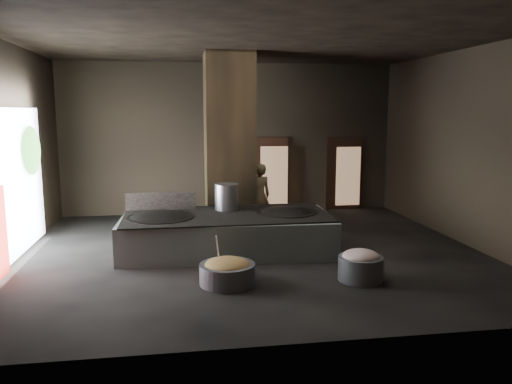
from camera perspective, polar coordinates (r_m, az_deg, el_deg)
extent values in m
cube|color=black|center=(11.16, -0.42, -7.06)|extent=(10.00, 9.00, 0.10)
cube|color=black|center=(10.81, -0.45, 17.05)|extent=(10.00, 9.00, 0.10)
cube|color=black|center=(15.25, -2.96, 6.09)|extent=(10.00, 0.10, 4.50)
cube|color=black|center=(6.30, 5.65, 1.65)|extent=(10.00, 0.10, 4.50)
cube|color=black|center=(11.18, -27.04, 3.97)|extent=(0.10, 9.00, 4.50)
cube|color=black|center=(12.52, 23.16, 4.69)|extent=(0.10, 9.00, 4.50)
cube|color=black|center=(12.59, -3.07, 5.43)|extent=(1.20, 1.20, 4.50)
cube|color=#A6B8AA|center=(11.12, -3.31, -4.74)|extent=(4.68, 2.41, 0.80)
cube|color=black|center=(11.03, -3.33, -2.64)|extent=(4.49, 2.15, 0.03)
ellipsoid|color=black|center=(10.95, -10.88, -3.22)|extent=(1.45, 1.45, 0.40)
cylinder|color=black|center=(10.94, -10.90, -2.86)|extent=(1.48, 1.48, 0.05)
ellipsoid|color=black|center=(11.30, 3.49, -2.69)|extent=(1.35, 1.35, 0.38)
cylinder|color=black|center=(11.28, 3.49, -2.34)|extent=(1.38, 1.38, 0.05)
cylinder|color=#ACAEB4|center=(11.51, -3.36, -0.54)|extent=(0.56, 0.56, 0.60)
cube|color=black|center=(11.68, -10.80, -1.04)|extent=(1.60, 0.14, 0.40)
imported|color=#9B7D4F|center=(13.23, 0.37, -0.44)|extent=(0.70, 0.53, 1.72)
cylinder|color=slate|center=(9.10, -3.29, -9.32)|extent=(1.17, 1.17, 0.37)
ellipsoid|color=#979B4B|center=(9.05, -3.30, -8.33)|extent=(0.82, 0.82, 0.25)
cylinder|color=#ACAEB4|center=(9.12, -4.35, -6.89)|extent=(0.13, 0.39, 0.71)
cylinder|color=slate|center=(9.46, 11.86, -8.53)|extent=(0.89, 0.89, 0.45)
ellipsoid|color=tan|center=(9.39, 11.91, -7.22)|extent=(0.68, 0.68, 0.26)
cube|color=black|center=(15.42, 1.55, 1.84)|extent=(1.18, 0.08, 2.38)
cube|color=#8C6647|center=(15.17, 2.08, 1.52)|extent=(0.83, 0.04, 1.97)
cube|color=black|center=(16.03, 10.03, 1.98)|extent=(1.18, 0.08, 2.38)
cube|color=#8C6647|center=(16.02, 10.48, 1.79)|extent=(0.78, 0.04, 1.85)
cube|color=white|center=(11.41, -26.02, 0.84)|extent=(0.04, 4.20, 3.10)
ellipsoid|color=#194714|center=(12.37, -24.30, 4.34)|extent=(0.28, 1.10, 1.10)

